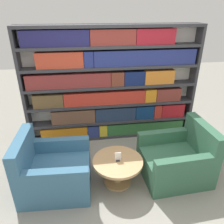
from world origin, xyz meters
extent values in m
plane|color=gray|center=(0.00, 0.00, 0.00)|extent=(14.00, 14.00, 0.00)
cube|color=silver|center=(0.00, 1.60, 1.05)|extent=(3.14, 0.05, 2.10)
cube|color=#333338|center=(-1.55, 1.47, 1.05)|extent=(0.05, 0.30, 2.10)
cube|color=#333338|center=(1.55, 1.47, 1.05)|extent=(0.05, 0.30, 2.10)
cube|color=#333338|center=(0.00, 1.47, 0.03)|extent=(3.04, 0.30, 0.05)
cube|color=#333338|center=(0.00, 1.47, 0.35)|extent=(3.04, 0.30, 0.05)
cube|color=#333338|center=(0.00, 1.47, 0.70)|extent=(3.04, 0.30, 0.05)
cube|color=#333338|center=(0.00, 1.47, 1.05)|extent=(3.04, 0.30, 0.05)
cube|color=#333338|center=(0.00, 1.47, 1.40)|extent=(3.04, 0.30, 0.05)
cube|color=#333338|center=(0.00, 1.47, 1.75)|extent=(3.04, 0.30, 0.05)
cube|color=#333338|center=(0.00, 1.47, 2.07)|extent=(3.04, 0.30, 0.05)
cube|color=orange|center=(-0.93, 1.45, 0.17)|extent=(0.87, 0.20, 0.24)
cube|color=navy|center=(-0.37, 1.45, 0.17)|extent=(0.22, 0.20, 0.24)
cube|color=gold|center=(-0.18, 1.45, 0.17)|extent=(0.15, 0.20, 0.24)
cube|color=#2D6634|center=(0.67, 1.45, 0.17)|extent=(1.53, 0.20, 0.24)
cube|color=brown|center=(-0.73, 1.45, 0.51)|extent=(0.80, 0.20, 0.26)
cube|color=#21314C|center=(0.06, 1.45, 0.51)|extent=(0.77, 0.20, 0.26)
cube|color=navy|center=(0.63, 1.45, 0.51)|extent=(0.36, 0.20, 0.26)
cube|color=#B32E24|center=(0.89, 1.45, 0.51)|extent=(0.15, 0.20, 0.26)
cube|color=#A51A21|center=(1.20, 1.45, 0.51)|extent=(0.46, 0.20, 0.26)
cube|color=brown|center=(-1.15, 1.45, 0.85)|extent=(0.53, 0.20, 0.24)
cube|color=red|center=(-0.14, 1.45, 0.85)|extent=(1.48, 0.20, 0.24)
cube|color=orange|center=(0.72, 1.45, 0.85)|extent=(0.21, 0.20, 0.24)
cube|color=brown|center=(1.07, 1.45, 0.85)|extent=(0.47, 0.20, 0.24)
cube|color=maroon|center=(-0.76, 1.45, 1.20)|extent=(1.45, 0.20, 0.25)
cube|color=brown|center=(0.09, 1.45, 1.20)|extent=(0.23, 0.20, 0.25)
cube|color=navy|center=(0.40, 1.45, 1.20)|extent=(0.37, 0.20, 0.25)
cube|color=orange|center=(0.86, 1.45, 1.20)|extent=(0.54, 0.20, 0.25)
cube|color=#BA3E28|center=(-0.87, 1.45, 1.56)|extent=(0.78, 0.20, 0.27)
cube|color=navy|center=(-0.40, 1.45, 1.56)|extent=(0.16, 0.20, 0.27)
cube|color=navy|center=(0.58, 1.45, 1.56)|extent=(1.79, 0.20, 0.27)
cube|color=#201F51|center=(-0.91, 1.45, 1.90)|extent=(1.08, 0.20, 0.25)
cube|color=maroon|center=(0.01, 1.45, 1.90)|extent=(0.75, 0.20, 0.25)
cube|color=maroon|center=(0.73, 1.45, 1.90)|extent=(0.67, 0.20, 0.25)
cube|color=#386684|center=(-0.97, 0.19, 0.19)|extent=(0.98, 0.87, 0.39)
cube|color=#386684|center=(-1.37, 0.21, 0.62)|extent=(0.18, 0.83, 0.46)
cube|color=#386684|center=(-0.92, -0.16, 0.49)|extent=(0.80, 0.16, 0.20)
cube|color=#386684|center=(-0.88, 0.54, 0.49)|extent=(0.80, 0.16, 0.20)
cube|color=#336047|center=(0.77, 0.19, 0.19)|extent=(0.98, 0.87, 0.39)
cube|color=#336047|center=(1.17, 0.21, 0.62)|extent=(0.18, 0.83, 0.46)
cube|color=#336047|center=(0.68, 0.54, 0.49)|extent=(0.80, 0.16, 0.20)
cube|color=#336047|center=(0.72, -0.16, 0.49)|extent=(0.80, 0.16, 0.20)
cylinder|color=tan|center=(-0.10, 0.15, 0.18)|extent=(0.13, 0.13, 0.37)
cylinder|color=tan|center=(-0.10, 0.15, 0.01)|extent=(0.39, 0.39, 0.03)
cylinder|color=tan|center=(-0.10, 0.15, 0.39)|extent=(0.71, 0.71, 0.04)
cube|color=black|center=(-0.10, 0.15, 0.41)|extent=(0.05, 0.06, 0.01)
cube|color=white|center=(-0.10, 0.15, 0.47)|extent=(0.09, 0.01, 0.13)
camera|label=1|loc=(-0.53, -2.27, 2.38)|focal=35.00mm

